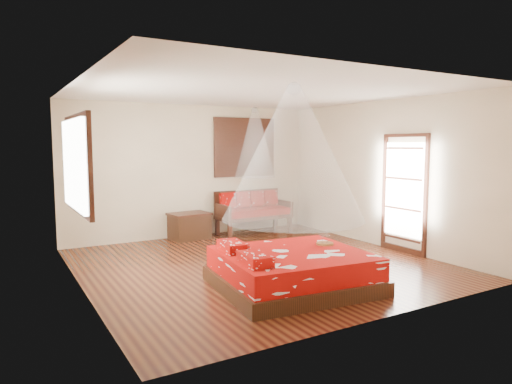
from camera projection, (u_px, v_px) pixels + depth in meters
room at (258, 180)px, 7.39m from camera, size 5.54×5.54×2.84m
bed at (291, 270)px, 6.26m from camera, size 2.19×2.02×0.63m
daybed at (252, 210)px, 10.15m from camera, size 1.63×0.72×0.94m
storage_chest at (189, 226)px, 9.50m from camera, size 0.86×0.67×0.55m
shutter_panel at (245, 147)px, 10.30m from camera, size 1.52×0.06×1.32m
window_left at (79, 164)px, 6.17m from camera, size 0.10×1.74×1.34m
glazed_door at (404, 194)px, 8.27m from camera, size 0.08×1.02×2.16m
wine_tray at (325, 241)px, 6.70m from camera, size 0.25×0.25×0.20m
mosquito_net_main at (293, 153)px, 6.10m from camera, size 1.93×1.93×1.80m
mosquito_net_daybed at (255, 143)px, 9.88m from camera, size 0.89×0.89×1.50m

